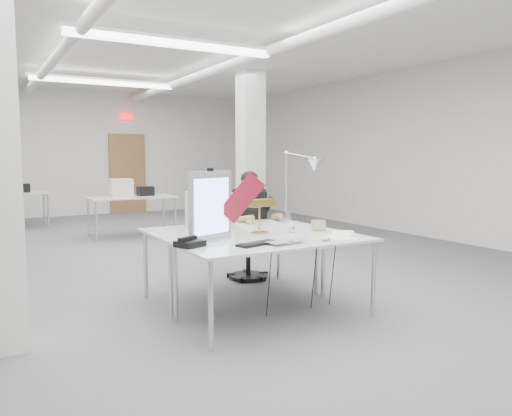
# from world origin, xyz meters

# --- Properties ---
(room_shell) EXTENTS (10.04, 14.04, 3.24)m
(room_shell) POSITION_xyz_m (0.04, 0.13, 1.69)
(room_shell) COLOR #535355
(room_shell) RESTS_ON ground
(desk_main) EXTENTS (1.80, 0.90, 0.02)m
(desk_main) POSITION_xyz_m (0.00, -2.50, 0.74)
(desk_main) COLOR silver
(desk_main) RESTS_ON room_shell
(desk_second) EXTENTS (1.80, 0.90, 0.02)m
(desk_second) POSITION_xyz_m (0.00, -1.60, 0.74)
(desk_second) COLOR silver
(desk_second) RESTS_ON room_shell
(bg_desk_a) EXTENTS (1.60, 0.80, 0.02)m
(bg_desk_a) POSITION_xyz_m (0.20, 3.00, 0.74)
(bg_desk_a) COLOR silver
(bg_desk_a) RESTS_ON room_shell
(bg_desk_b) EXTENTS (1.60, 0.80, 0.02)m
(bg_desk_b) POSITION_xyz_m (-1.80, 5.20, 0.74)
(bg_desk_b) COLOR silver
(bg_desk_b) RESTS_ON room_shell
(office_chair) EXTENTS (0.61, 0.61, 1.16)m
(office_chair) POSITION_xyz_m (0.53, -0.99, 0.58)
(office_chair) COLOR black
(office_chair) RESTS_ON room_shell
(seated_person) EXTENTS (0.54, 0.65, 0.93)m
(seated_person) POSITION_xyz_m (0.53, -1.04, 0.90)
(seated_person) COLOR black
(seated_person) RESTS_ON office_chair
(monitor) EXTENTS (0.49, 0.23, 0.63)m
(monitor) POSITION_xyz_m (-0.53, -2.21, 1.07)
(monitor) COLOR #ACACB1
(monitor) RESTS_ON desk_main
(pennant) EXTENTS (0.42, 0.18, 0.48)m
(pennant) POSITION_xyz_m (-0.22, -2.25, 1.13)
(pennant) COLOR maroon
(pennant) RESTS_ON monitor
(keyboard) EXTENTS (0.43, 0.24, 0.02)m
(keyboard) POSITION_xyz_m (-0.27, -2.63, 0.76)
(keyboard) COLOR black
(keyboard) RESTS_ON desk_main
(laptop) EXTENTS (0.40, 0.28, 0.03)m
(laptop) POSITION_xyz_m (-0.02, -2.78, 0.77)
(laptop) COLOR silver
(laptop) RESTS_ON desk_main
(mouse) EXTENTS (0.10, 0.07, 0.04)m
(mouse) POSITION_xyz_m (0.37, -2.76, 0.77)
(mouse) COLOR #B4B5B9
(mouse) RESTS_ON desk_main
(bankers_lamp) EXTENTS (0.33, 0.16, 0.36)m
(bankers_lamp) POSITION_xyz_m (0.05, -2.11, 0.93)
(bankers_lamp) COLOR #DF9445
(bankers_lamp) RESTS_ON desk_main
(desk_phone) EXTENTS (0.27, 0.26, 0.05)m
(desk_phone) POSITION_xyz_m (-0.82, -2.42, 0.78)
(desk_phone) COLOR black
(desk_phone) RESTS_ON desk_main
(picture_frame_left) EXTENTS (0.13, 0.06, 0.10)m
(picture_frame_left) POSITION_xyz_m (-0.66, -2.19, 0.80)
(picture_frame_left) COLOR #B47B4D
(picture_frame_left) RESTS_ON desk_main
(picture_frame_right) EXTENTS (0.15, 0.09, 0.12)m
(picture_frame_right) POSITION_xyz_m (0.67, -2.25, 0.81)
(picture_frame_right) COLOR tan
(picture_frame_right) RESTS_ON desk_main
(desk_clock) EXTENTS (0.10, 0.05, 0.09)m
(desk_clock) POSITION_xyz_m (0.38, -2.21, 0.81)
(desk_clock) COLOR silver
(desk_clock) RESTS_ON desk_main
(paper_stack_a) EXTENTS (0.24, 0.32, 0.01)m
(paper_stack_a) POSITION_xyz_m (0.60, -2.70, 0.76)
(paper_stack_a) COLOR white
(paper_stack_a) RESTS_ON desk_main
(paper_stack_b) EXTENTS (0.30, 0.32, 0.01)m
(paper_stack_b) POSITION_xyz_m (0.73, -2.54, 0.76)
(paper_stack_b) COLOR #FFEB98
(paper_stack_b) RESTS_ON desk_main
(paper_stack_c) EXTENTS (0.26, 0.24, 0.01)m
(paper_stack_c) POSITION_xyz_m (0.85, -2.42, 0.76)
(paper_stack_c) COLOR silver
(paper_stack_c) RESTS_ON desk_main
(beige_monitor) EXTENTS (0.45, 0.43, 0.39)m
(beige_monitor) POSITION_xyz_m (-0.25, -1.55, 0.95)
(beige_monitor) COLOR beige
(beige_monitor) RESTS_ON desk_second
(architect_lamp) EXTENTS (0.42, 0.67, 0.82)m
(architect_lamp) POSITION_xyz_m (0.76, -1.74, 1.16)
(architect_lamp) COLOR #BCBCC1
(architect_lamp) RESTS_ON desk_second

